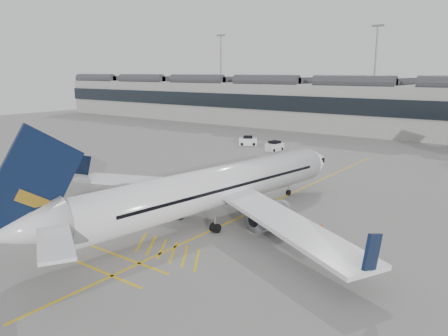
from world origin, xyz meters
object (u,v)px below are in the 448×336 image
Objects in this scene: airliner_main at (210,189)px; ramp_agent_b at (209,188)px; baggage_cart_a at (239,188)px; ramp_agent_a at (254,190)px; pushback_tug at (127,196)px; belt_loader at (201,195)px.

ramp_agent_b is at bearing 137.75° from airliner_main.
ramp_agent_b is (-3.05, -1.62, -0.13)m from baggage_cart_a.
ramp_agent_b is at bearing 141.44° from ramp_agent_a.
airliner_main is 11.50m from pushback_tug.
ramp_agent_a is 5.17m from ramp_agent_b.
ramp_agent_b is at bearing -129.94° from baggage_cart_a.
baggage_cart_a is at bearing 35.28° from belt_loader.
ramp_agent_a is 1.11× the size of ramp_agent_b.
belt_loader is at bearing 60.54° from ramp_agent_b.
belt_loader is 5.89m from ramp_agent_a.
belt_loader reaches higher than ramp_agent_a.
baggage_cart_a is 1.27× the size of ramp_agent_b.
belt_loader is at bearing 145.28° from airliner_main.
belt_loader is 2.55× the size of ramp_agent_a.
ramp_agent_a reaches higher than baggage_cart_a.
ramp_agent_a is (4.28, 4.04, 0.37)m from belt_loader.
airliner_main is 9.07m from ramp_agent_a.
pushback_tug is at bearing -169.34° from airliner_main.
ramp_agent_b reaches higher than pushback_tug.
airliner_main is 24.12× the size of ramp_agent_b.
ramp_agent_a reaches higher than pushback_tug.
ramp_agent_a is at bearing 103.48° from airliner_main.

